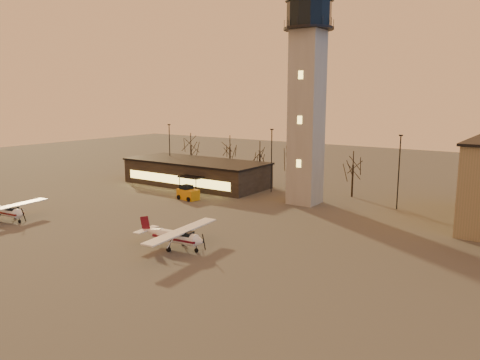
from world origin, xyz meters
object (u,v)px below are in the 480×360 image
object	(u,v)px
cessna_front	(179,240)
service_cart	(188,194)
terminal	(196,173)
cessna_rear	(8,213)
control_tower	(307,88)

from	to	relation	value
cessna_front	service_cart	world-z (taller)	cessna_front
terminal	cessna_rear	bearing A→B (deg)	-96.12
terminal	cessna_front	bearing A→B (deg)	-52.68
terminal	control_tower	bearing A→B (deg)	-5.15
control_tower	cessna_rear	bearing A→B (deg)	-130.49
control_tower	service_cart	size ratio (longest dim) A/B	9.30
terminal	cessna_front	world-z (taller)	terminal
cessna_rear	service_cart	world-z (taller)	cessna_rear
terminal	cessna_front	distance (m)	34.91
terminal	cessna_rear	distance (m)	31.93
control_tower	service_cart	xyz separation A→B (m)	(-15.40, -7.74, -15.53)
control_tower	terminal	xyz separation A→B (m)	(-21.99, 1.98, -14.17)
control_tower	cessna_front	world-z (taller)	control_tower
terminal	cessna_front	xyz separation A→B (m)	(21.15, -27.75, -1.15)
service_cart	terminal	bearing A→B (deg)	131.49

